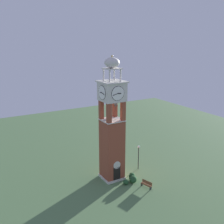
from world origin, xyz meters
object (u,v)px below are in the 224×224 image
at_px(lamp_post, 139,153).
at_px(trash_bin, 116,164).
at_px(clock_tower, 112,130).
at_px(park_bench, 146,184).

bearing_deg(lamp_post, trash_bin, 134.98).
bearing_deg(clock_tower, trash_bin, 50.68).
distance_m(clock_tower, trash_bin, 7.70).
xyz_separation_m(clock_tower, park_bench, (2.68, -4.59, -6.71)).
xyz_separation_m(park_bench, trash_bin, (-0.38, 7.40, -0.08)).
height_order(clock_tower, lamp_post, clock_tower).
bearing_deg(park_bench, clock_tower, 120.28).
distance_m(clock_tower, lamp_post, 6.61).
xyz_separation_m(clock_tower, lamp_post, (4.80, 0.30, -4.53)).
bearing_deg(lamp_post, park_bench, -113.41).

